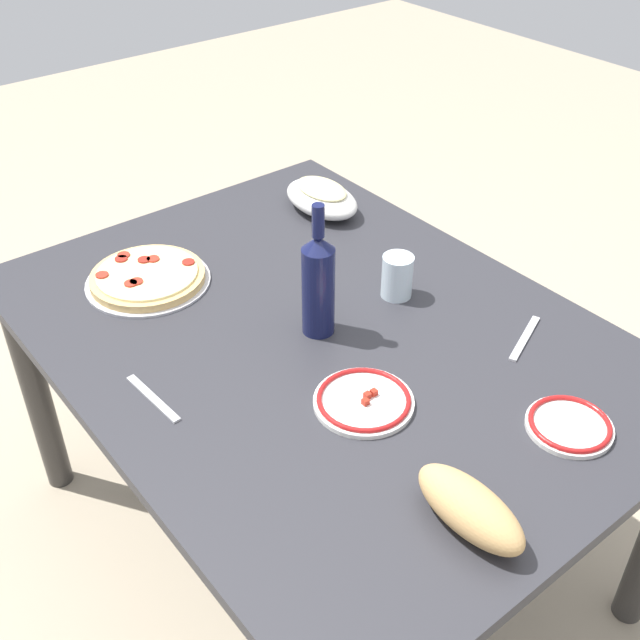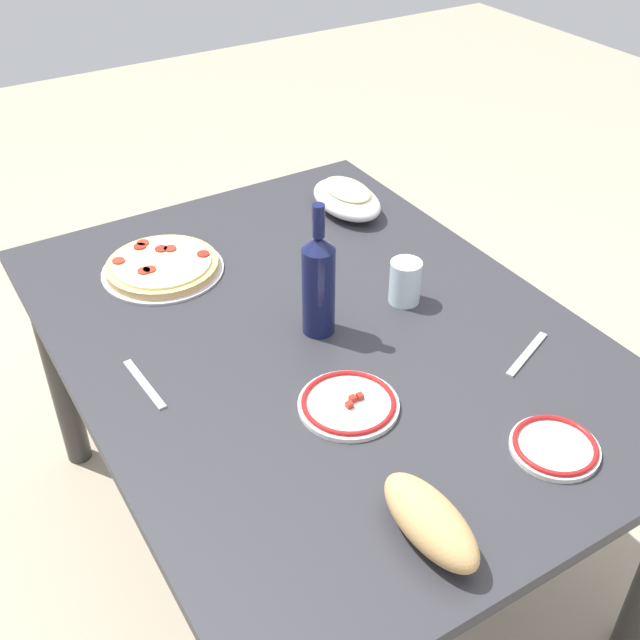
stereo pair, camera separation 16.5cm
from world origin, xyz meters
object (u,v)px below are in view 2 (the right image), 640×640
at_px(pepperoni_pizza, 162,266).
at_px(side_plate_far, 555,447).
at_px(water_glass, 406,282).
at_px(side_plate_near, 349,404).
at_px(wine_bottle, 318,283).
at_px(bread_loaf, 430,521).
at_px(baked_pasta_dish, 347,198).
at_px(dining_table, 320,366).

xyz_separation_m(pepperoni_pizza, side_plate_far, (-0.92, -0.37, -0.01)).
relative_size(water_glass, side_plate_near, 0.52).
bearing_deg(wine_bottle, bread_loaf, 166.41).
xyz_separation_m(side_plate_far, bread_loaf, (-0.04, 0.31, 0.03)).
height_order(baked_pasta_dish, wine_bottle, wine_bottle).
bearing_deg(pepperoni_pizza, dining_table, -153.59).
relative_size(dining_table, baked_pasta_dish, 5.83).
bearing_deg(water_glass, pepperoni_pizza, 46.32).
distance_m(side_plate_far, bread_loaf, 0.31).
distance_m(dining_table, water_glass, 0.27).
bearing_deg(baked_pasta_dish, dining_table, 141.14).
xyz_separation_m(side_plate_near, bread_loaf, (-0.32, 0.06, 0.03)).
relative_size(dining_table, water_glass, 13.76).
bearing_deg(side_plate_far, pepperoni_pizza, 22.16).
bearing_deg(side_plate_near, bread_loaf, 169.83).
bearing_deg(dining_table, side_plate_far, -161.30).
distance_m(water_glass, side_plate_far, 0.52).
bearing_deg(dining_table, side_plate_near, 161.49).
bearing_deg(side_plate_near, dining_table, -18.51).
bearing_deg(bread_loaf, wine_bottle, -13.59).
distance_m(pepperoni_pizza, side_plate_near, 0.64).
bearing_deg(baked_pasta_dish, side_plate_near, 147.43).
bearing_deg(pepperoni_pizza, water_glass, -133.68).
xyz_separation_m(water_glass, bread_loaf, (-0.55, 0.36, -0.01)).
bearing_deg(pepperoni_pizza, baked_pasta_dish, -87.48).
relative_size(dining_table, pepperoni_pizza, 4.79).
bearing_deg(dining_table, pepperoni_pizza, 26.41).
relative_size(baked_pasta_dish, side_plate_far, 1.50).
bearing_deg(dining_table, bread_loaf, 166.25).
relative_size(dining_table, side_plate_far, 8.71).
relative_size(wine_bottle, bread_loaf, 1.42).
relative_size(pepperoni_pizza, wine_bottle, 0.96).
bearing_deg(side_plate_far, dining_table, 18.70).
xyz_separation_m(baked_pasta_dish, side_plate_near, (-0.66, 0.42, -0.03)).
xyz_separation_m(baked_pasta_dish, side_plate_far, (-0.94, 0.17, -0.03)).
bearing_deg(side_plate_far, wine_bottle, 18.53).
height_order(wine_bottle, water_glass, wine_bottle).
height_order(wine_bottle, side_plate_near, wine_bottle).
relative_size(pepperoni_pizza, baked_pasta_dish, 1.22).
height_order(baked_pasta_dish, side_plate_near, baked_pasta_dish).
xyz_separation_m(dining_table, side_plate_far, (-0.52, -0.18, 0.11)).
height_order(dining_table, side_plate_near, side_plate_near).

